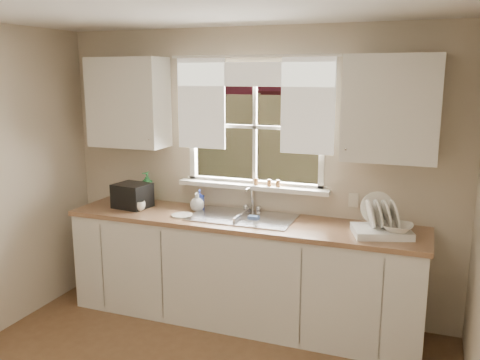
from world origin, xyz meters
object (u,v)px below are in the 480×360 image
at_px(dish_rack, 381,225).
at_px(soap_bottle_a, 147,188).
at_px(black_appliance, 132,196).
at_px(cup, 139,206).

bearing_deg(dish_rack, soap_bottle_a, 174.56).
bearing_deg(dish_rack, black_appliance, 179.16).
xyz_separation_m(dish_rack, black_appliance, (-2.20, 0.03, 0.04)).
bearing_deg(soap_bottle_a, black_appliance, -95.71).
xyz_separation_m(soap_bottle_a, black_appliance, (-0.06, -0.17, -0.04)).
relative_size(soap_bottle_a, cup, 2.70).
distance_m(soap_bottle_a, black_appliance, 0.19).
bearing_deg(black_appliance, soap_bottle_a, 79.56).
distance_m(dish_rack, cup, 2.08).
height_order(soap_bottle_a, cup, soap_bottle_a).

